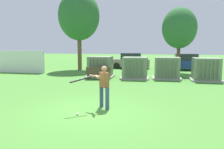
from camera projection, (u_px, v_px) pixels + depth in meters
ground_plane at (91, 111)px, 9.05m from camera, size 96.00×96.00×0.00m
fence_panel at (19, 62)px, 20.95m from camera, size 4.80×0.12×2.00m
transformer_west at (100, 67)px, 18.24m from camera, size 2.10×1.70×1.62m
transformer_mid_west at (135, 68)px, 17.43m from camera, size 2.10×1.70×1.62m
transformer_mid_east at (167, 68)px, 17.29m from camera, size 2.10×1.70×1.62m
transformer_east at (206, 70)px, 16.42m from camera, size 2.10×1.70×1.62m
park_bench at (98, 72)px, 17.01m from camera, size 1.84×0.75×0.92m
batter at (103, 85)px, 9.38m from camera, size 1.36×1.28×1.74m
sports_ball at (77, 114)px, 8.57m from camera, size 0.09×0.09×0.09m
tree_left at (79, 16)px, 22.71m from camera, size 4.03×4.03×7.71m
tree_center_left at (179, 28)px, 20.42m from camera, size 3.03×3.03×5.78m
parked_car_leftmost at (130, 61)px, 24.85m from camera, size 4.34×2.22×1.62m
parked_car_left_of_center at (185, 62)px, 23.25m from camera, size 4.26×2.03×1.62m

